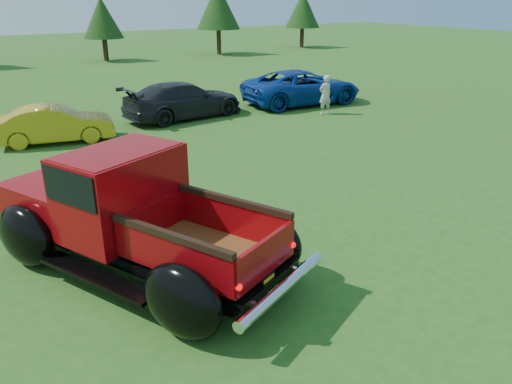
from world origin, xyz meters
TOP-DOWN VIEW (x-y plane):
  - ground at (0.00, 0.00)m, footprint 120.00×120.00m
  - tree_mid_right at (6.00, 30.00)m, footprint 2.82×2.82m
  - tree_east at (15.00, 29.50)m, footprint 3.46×3.46m
  - tree_far_east at (24.00, 30.50)m, footprint 3.07×3.07m
  - pickup_truck at (-2.02, 0.48)m, footprint 4.49×6.05m
  - show_car_yellow at (-1.50, 9.40)m, footprint 3.86×1.96m
  - show_car_grey at (3.50, 10.44)m, footprint 5.03×2.58m
  - show_car_blue at (9.04, 10.17)m, footprint 5.46×2.77m
  - spectator at (8.63, 8.07)m, footprint 0.58×0.39m

SIDE VIEW (x-z plane):
  - ground at x=0.00m, z-range 0.00..0.00m
  - show_car_yellow at x=-1.50m, z-range 0.00..1.21m
  - show_car_grey at x=3.50m, z-range 0.00..1.40m
  - show_car_blue at x=9.04m, z-range 0.00..1.48m
  - spectator at x=8.63m, z-range 0.00..1.56m
  - pickup_truck at x=-2.02m, z-range -0.05..2.07m
  - tree_mid_right at x=6.00m, z-range 0.77..5.17m
  - tree_far_east at x=24.00m, z-range 0.85..5.65m
  - tree_east at x=15.00m, z-range 0.96..6.36m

